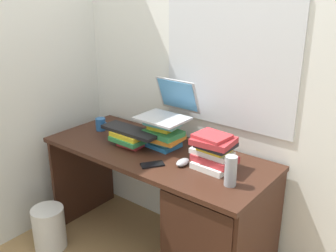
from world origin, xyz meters
The scene contains 14 objects.
ground_plane centered at (0.00, 0.00, 0.00)m, with size 6.00×6.00×0.00m, color #9E7A4C.
wall_back centered at (0.00, 0.36, 1.30)m, with size 6.00×0.06×2.60m.
wall_left centered at (-0.92, 0.00, 1.30)m, with size 0.05×6.00×2.60m, color silver.
desk centered at (0.39, -0.02, 0.41)m, with size 1.51×0.63×0.75m.
book_stack_tall centered at (-0.01, 0.08, 0.83)m, with size 0.25×0.20×0.19m.
book_stack_keyboard_riser centered at (-0.19, -0.02, 0.80)m, with size 0.24×0.20×0.09m.
book_stack_side centered at (0.41, 0.03, 0.85)m, with size 0.26×0.21×0.20m.
laptop centered at (-0.01, 0.15, 0.99)m, with size 0.31×0.33×0.24m.
keyboard centered at (-0.19, -0.03, 0.85)m, with size 0.42×0.14×0.02m, color black.
computer_mouse centered at (0.25, -0.06, 0.76)m, with size 0.06×0.10×0.04m, color #A5A8AD.
mug centered at (-0.55, 0.04, 0.79)m, with size 0.11×0.07×0.09m.
water_bottle centered at (0.59, -0.10, 0.83)m, with size 0.07×0.07×0.17m, color #999EA5.
cell_phone centered at (0.12, -0.17, 0.75)m, with size 0.07×0.14×0.01m, color black.
wastebasket centered at (-0.60, -0.45, 0.15)m, with size 0.22×0.22×0.31m, color silver.
Camera 1 is at (1.45, -1.71, 1.75)m, focal length 41.29 mm.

